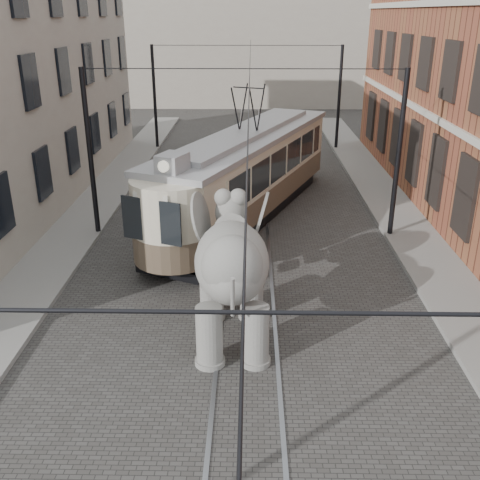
# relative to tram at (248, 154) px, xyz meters

# --- Properties ---
(ground) EXTENTS (120.00, 120.00, 0.00)m
(ground) POSITION_rel_tram_xyz_m (0.05, -8.13, -2.56)
(ground) COLOR #3B3936
(tram_rails) EXTENTS (1.54, 80.00, 0.02)m
(tram_rails) POSITION_rel_tram_xyz_m (0.05, -8.13, -2.55)
(tram_rails) COLOR slate
(tram_rails) RESTS_ON ground
(sidewalk_right) EXTENTS (2.00, 60.00, 0.15)m
(sidewalk_right) POSITION_rel_tram_xyz_m (6.05, -8.13, -2.49)
(sidewalk_right) COLOR slate
(sidewalk_right) RESTS_ON ground
(sidewalk_left) EXTENTS (2.00, 60.00, 0.15)m
(sidewalk_left) POSITION_rel_tram_xyz_m (-6.45, -8.13, -2.49)
(sidewalk_left) COLOR slate
(sidewalk_left) RESTS_ON ground
(distant_block) EXTENTS (28.00, 10.00, 14.00)m
(distant_block) POSITION_rel_tram_xyz_m (0.05, 31.87, 4.44)
(distant_block) COLOR gray
(distant_block) RESTS_ON ground
(catenary) EXTENTS (11.00, 30.20, 6.00)m
(catenary) POSITION_rel_tram_xyz_m (-0.15, -3.13, 0.44)
(catenary) COLOR black
(catenary) RESTS_ON ground
(tram) EXTENTS (7.42, 12.95, 5.13)m
(tram) POSITION_rel_tram_xyz_m (0.00, 0.00, 0.00)
(tram) COLOR #BEB299
(tram) RESTS_ON ground
(elephant) EXTENTS (3.25, 5.59, 3.35)m
(elephant) POSITION_rel_tram_xyz_m (-0.34, -9.12, -0.89)
(elephant) COLOR #64615C
(elephant) RESTS_ON ground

